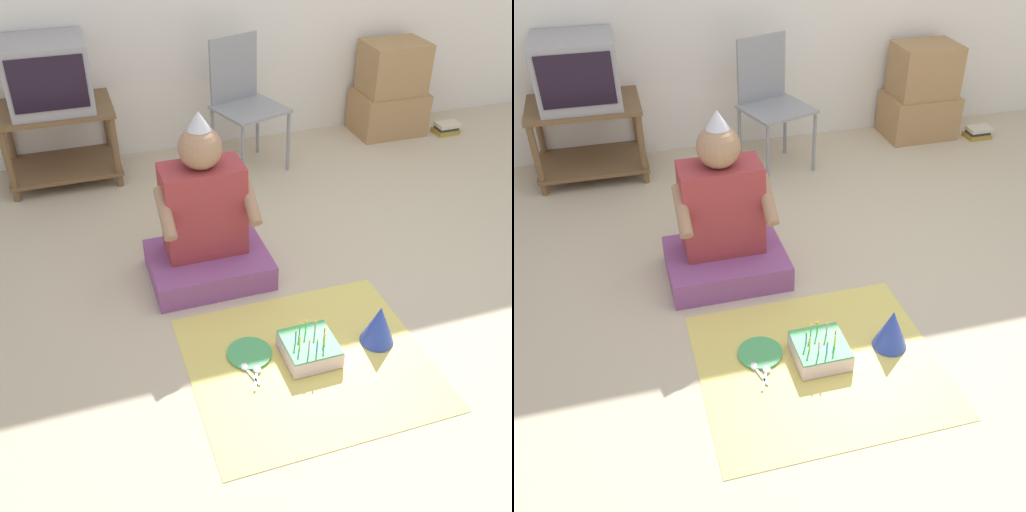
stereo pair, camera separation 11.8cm
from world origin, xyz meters
TOP-DOWN VIEW (x-y plane):
  - ground_plane at (0.00, 0.00)m, footprint 16.00×16.00m
  - tv_stand at (-1.35, 1.92)m, footprint 0.71×0.50m
  - tv at (-1.35, 1.93)m, footprint 0.49×0.48m
  - folding_chair at (-0.15, 1.76)m, footprint 0.52×0.50m
  - cardboard_box_stack at (1.07, 1.95)m, footprint 0.52×0.38m
  - book_pile at (1.51, 1.77)m, footprint 0.19×0.14m
  - person_seated at (-0.72, 0.58)m, footprint 0.61×0.47m
  - party_cloth at (-0.46, -0.20)m, footprint 1.05×0.93m
  - birthday_cake at (-0.45, -0.17)m, footprint 0.23×0.23m
  - party_hat_blue at (-0.11, -0.17)m, footprint 0.16×0.16m
  - paper_plate at (-0.70, -0.07)m, footprint 0.20×0.20m
  - plastic_spoon_near at (-0.74, -0.16)m, footprint 0.05×0.14m
  - plastic_spoon_far at (-0.70, -0.20)m, footprint 0.07×0.14m

SIDE VIEW (x-z plane):
  - ground_plane at x=0.00m, z-range 0.00..0.00m
  - party_cloth at x=-0.46m, z-range 0.00..0.01m
  - paper_plate at x=-0.70m, z-range 0.01..0.02m
  - plastic_spoon_near at x=-0.74m, z-range 0.01..0.02m
  - plastic_spoon_far at x=-0.70m, z-range 0.01..0.02m
  - book_pile at x=1.51m, z-range 0.00..0.08m
  - birthday_cake at x=-0.45m, z-range -0.03..0.13m
  - party_hat_blue at x=-0.11m, z-range 0.01..0.20m
  - person_seated at x=-0.72m, z-range -0.16..0.74m
  - tv_stand at x=-1.35m, z-range 0.05..0.56m
  - cardboard_box_stack at x=1.07m, z-range -0.02..0.67m
  - folding_chair at x=-0.15m, z-range 0.06..0.93m
  - tv at x=-1.35m, z-range 0.51..0.92m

